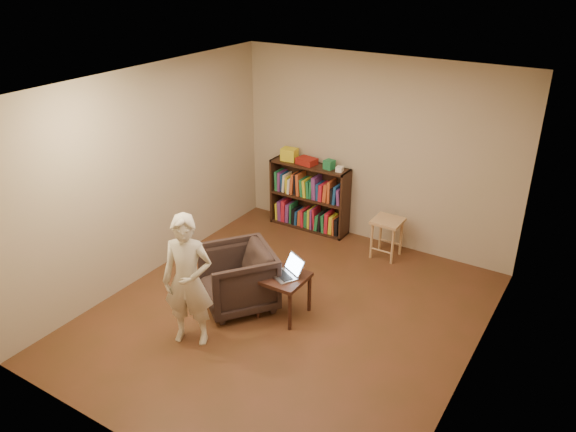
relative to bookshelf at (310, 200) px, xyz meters
The scene contains 15 objects.
floor 2.32m from the bookshelf, 66.54° to the right, with size 4.50×4.50×0.00m, color #493017.
ceiling 3.14m from the bookshelf, 66.54° to the right, with size 4.50×4.50×0.00m, color silver.
wall_back 1.26m from the bookshelf, ahead, with size 4.00×4.00×0.00m, color tan.
wall_left 2.51m from the bookshelf, 117.52° to the right, with size 4.50×4.50×0.00m, color tan.
wall_right 3.69m from the bookshelf, 35.75° to the right, with size 4.50×4.50×0.00m, color tan.
bookshelf is the anchor object (origin of this frame).
box_yellow 0.74m from the bookshelf, behind, with size 0.22×0.16×0.18m, color yellow.
red_cloth 0.61m from the bookshelf, 158.01° to the right, with size 0.27×0.20×0.09m, color maroon.
box_green 0.70m from the bookshelf, ahead, with size 0.13×0.13×0.13m, color #1F7542.
box_white 0.77m from the bookshelf, ahead, with size 0.09×0.09×0.07m, color white.
stool 1.34m from the bookshelf, ahead, with size 0.38×0.38×0.55m.
armchair 2.23m from the bookshelf, 81.68° to the right, with size 0.77×0.80×0.73m, color #312621.
side_table 2.26m from the bookshelf, 67.42° to the right, with size 0.49×0.49×0.50m.
laptop 2.24m from the bookshelf, 66.29° to the right, with size 0.41×0.41×0.21m.
person 3.02m from the bookshelf, 84.43° to the right, with size 0.53×0.35×1.46m, color beige.
Camera 1 is at (2.83, -4.49, 3.77)m, focal length 35.00 mm.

